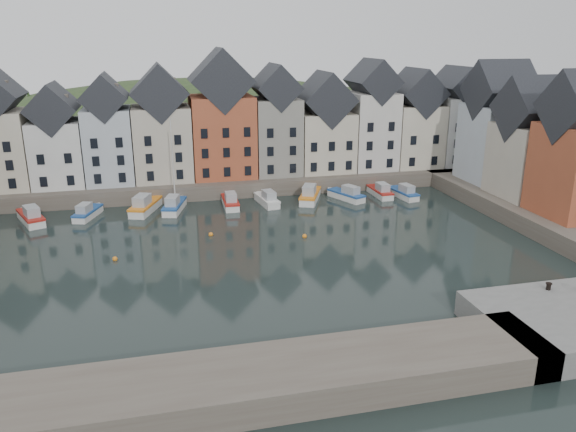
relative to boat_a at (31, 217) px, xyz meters
name	(u,v)px	position (x,y,z in m)	size (l,w,h in m)	color
ground	(260,259)	(24.24, -17.47, -0.73)	(260.00, 260.00, 0.00)	black
far_quay	(222,178)	(24.24, 12.53, 0.27)	(90.00, 16.00, 2.00)	#51483E
right_quay	(561,214)	(61.24, -14.47, 0.27)	(14.00, 54.00, 2.00)	#51483E
near_wall	(162,396)	(14.24, -39.47, 0.27)	(50.00, 6.00, 2.00)	#51483E
hillside	(209,239)	(24.25, 38.53, -18.69)	(153.60, 70.40, 64.00)	#23371B
far_terrace	(244,127)	(27.45, 10.53, 8.15)	(72.37, 8.16, 17.78)	beige
right_terrace	(535,141)	(60.24, -9.40, 8.19)	(8.30, 24.25, 16.36)	#ACB6BF
mooring_buoys	(213,243)	(20.24, -12.14, -0.58)	(20.50, 5.50, 0.50)	orange
boat_a	(31,217)	(0.00, 0.00, 0.00)	(4.27, 6.63, 2.44)	silver
boat_b	(87,213)	(6.26, 0.57, -0.09)	(3.40, 5.79, 2.13)	silver
boat_c	(145,206)	(13.12, 1.34, 0.05)	(4.35, 7.14, 2.62)	silver
boat_d	(174,205)	(16.72, 0.87, 0.04)	(3.49, 6.49, 11.86)	silver
boat_e	(230,202)	(23.91, 1.09, -0.05)	(1.98, 5.94, 2.26)	silver
boat_f	(267,200)	(28.77, 0.98, -0.07)	(2.57, 5.97, 2.22)	silver
boat_g	(310,195)	(34.71, 1.30, 0.05)	(4.65, 7.04, 2.60)	silver
boat_h	(347,195)	(39.77, 0.73, -0.06)	(4.04, 6.09, 2.25)	silver
boat_i	(380,192)	(44.83, 1.28, -0.08)	(1.85, 5.72, 2.19)	silver
boat_j	(404,193)	(47.68, -0.10, -0.08)	(2.58, 5.84, 2.17)	silver
mooring_bollard	(549,286)	(44.44, -33.97, 1.58)	(0.48, 0.48, 0.56)	black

